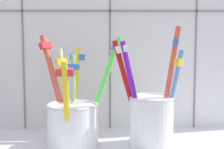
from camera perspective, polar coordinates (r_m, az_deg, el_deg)
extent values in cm
cube|color=white|center=(70.42, -0.33, 8.46)|extent=(64.00, 2.00, 45.00)
cube|color=gray|center=(70.70, -13.52, 8.28)|extent=(0.30, 0.20, 45.00)
cube|color=gray|center=(69.33, -0.30, 8.49)|extent=(0.30, 0.20, 45.00)
cube|color=gray|center=(71.60, 12.75, 8.27)|extent=(0.30, 0.20, 45.00)
cube|color=gray|center=(69.39, -0.30, 9.68)|extent=(64.00, 0.20, 0.30)
cylinder|color=white|center=(60.65, -5.99, -7.67)|extent=(8.13, 8.13, 6.55)
torus|color=silver|center=(59.94, -6.03, -4.63)|extent=(8.22, 8.22, 0.50)
cylinder|color=#9ACD99|center=(62.54, -5.90, -3.35)|extent=(0.81, 2.06, 14.11)
cube|color=blue|center=(62.33, -5.91, 1.14)|extent=(2.09, 1.07, 1.05)
cylinder|color=#D2503E|center=(62.94, -8.53, -1.92)|extent=(6.14, 5.48, 17.42)
cube|color=#E5333F|center=(64.13, -10.11, 4.36)|extent=(2.29, 2.38, 1.38)
cylinder|color=beige|center=(62.73, -7.22, -2.96)|extent=(2.98, 3.98, 15.06)
cube|color=yellow|center=(63.06, -7.74, 1.91)|extent=(2.16, 1.92, 1.30)
cylinder|color=yellow|center=(55.35, -6.93, -4.82)|extent=(1.13, 4.93, 13.97)
cube|color=#E5333F|center=(53.18, -7.21, 0.34)|extent=(2.58, 1.02, 1.21)
cylinder|color=#61F15E|center=(61.82, -1.58, -2.12)|extent=(7.08, 3.08, 17.14)
cube|color=blue|center=(62.00, 0.53, 4.17)|extent=(1.53, 2.03, 1.23)
cylinder|color=yellow|center=(64.55, -5.66, -2.73)|extent=(2.15, 5.12, 14.99)
cube|color=blue|center=(65.39, -5.29, 2.64)|extent=(2.69, 1.48, 1.08)
cylinder|color=white|center=(60.92, 5.96, -7.04)|extent=(7.09, 7.09, 7.70)
torus|color=silver|center=(60.14, 6.00, -3.47)|extent=(7.24, 7.24, 0.50)
cylinder|color=#6B18BE|center=(58.31, 3.35, -2.92)|extent=(4.60, 1.69, 16.48)
cube|color=white|center=(57.16, 1.91, 4.01)|extent=(1.22, 2.27, 1.03)
cylinder|color=#6092DE|center=(59.13, 9.09, -3.48)|extent=(3.50, 2.80, 15.17)
cube|color=yellow|center=(57.99, 10.16, 1.90)|extent=(1.94, 2.12, 1.31)
cylinder|color=#E75642|center=(60.34, 8.56, -1.57)|extent=(3.77, 1.42, 18.70)
cube|color=blue|center=(59.83, 9.61, 4.87)|extent=(1.23, 2.30, 1.06)
cylinder|color=#B41818|center=(58.88, 2.65, -2.79)|extent=(5.61, 1.92, 16.61)
cube|color=white|center=(57.71, 0.88, 3.84)|extent=(1.34, 2.62, 1.13)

